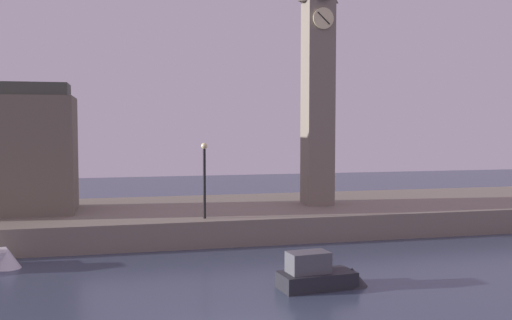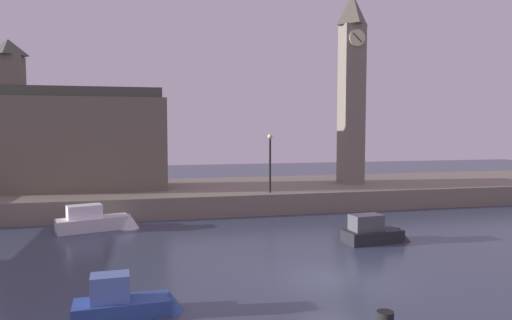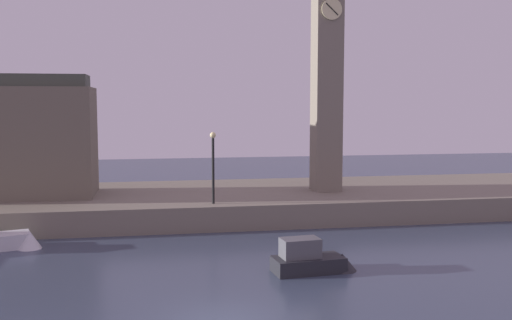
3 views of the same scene
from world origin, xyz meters
name	(u,v)px [view 3 (image 3 of 3)]	position (x,y,z in m)	size (l,w,h in m)	color
far_embankment	(188,203)	(0.00, 20.00, 0.75)	(70.00, 12.00, 1.50)	slate
clock_tower	(327,70)	(9.37, 19.21, 9.67)	(1.98, 2.04, 15.86)	slate
streetlamp	(213,160)	(1.22, 15.20, 4.14)	(0.36, 0.36, 4.28)	black
boat_barge_dark	(314,260)	(4.70, 5.34, 0.54)	(3.95, 1.82, 1.56)	#232328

